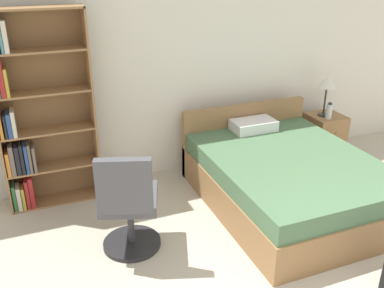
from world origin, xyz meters
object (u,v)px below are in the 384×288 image
(bed, at_px, (285,178))
(office_chair, at_px, (128,206))
(nightstand, at_px, (324,135))
(water_bottle, at_px, (329,111))
(bookshelf, at_px, (33,116))
(table_lamp, at_px, (327,82))

(bed, relative_size, office_chair, 2.05)
(nightstand, xyz_separation_m, water_bottle, (-0.06, -0.10, 0.37))
(bookshelf, height_order, table_lamp, bookshelf)
(nightstand, relative_size, water_bottle, 2.60)
(water_bottle, bearing_deg, table_lamp, 83.18)
(bookshelf, height_order, office_chair, bookshelf)
(nightstand, bearing_deg, bed, -143.58)
(bed, height_order, water_bottle, bed)
(office_chair, height_order, table_lamp, table_lamp)
(bookshelf, relative_size, water_bottle, 9.57)
(nightstand, bearing_deg, water_bottle, -119.57)
(office_chair, bearing_deg, nightstand, 20.42)
(bookshelf, bearing_deg, nightstand, -1.51)
(bookshelf, xyz_separation_m, nightstand, (3.50, -0.09, -0.70))
(bed, relative_size, nightstand, 3.80)
(office_chair, height_order, water_bottle, office_chair)
(table_lamp, bearing_deg, bookshelf, 178.75)
(bookshelf, xyz_separation_m, bed, (2.36, -0.93, -0.69))
(office_chair, distance_m, table_lamp, 3.06)
(bed, bearing_deg, nightstand, 36.42)
(office_chair, bearing_deg, table_lamp, 21.01)
(table_lamp, bearing_deg, nightstand, -20.57)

